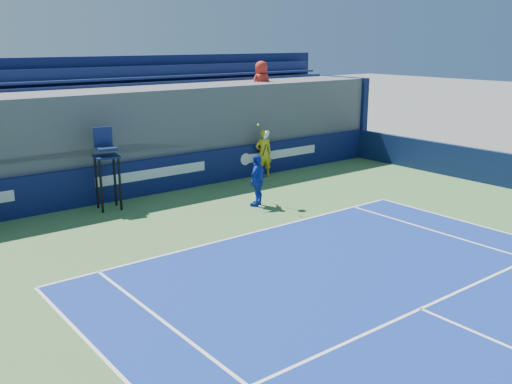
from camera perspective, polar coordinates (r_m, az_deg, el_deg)
ball_person at (r=21.18m, az=0.76°, el=3.88°), size 0.74×0.58×1.78m
back_hoarding at (r=19.17m, az=-10.36°, el=1.53°), size 20.40×0.21×1.20m
umpire_chair at (r=17.53m, az=-14.74°, el=3.14°), size 0.80×0.80×2.48m
tennis_player at (r=17.45m, az=0.16°, el=1.20°), size 1.03×0.79×2.57m
stadium_seating at (r=20.74m, az=-13.19°, el=5.87°), size 21.00×4.05×4.40m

